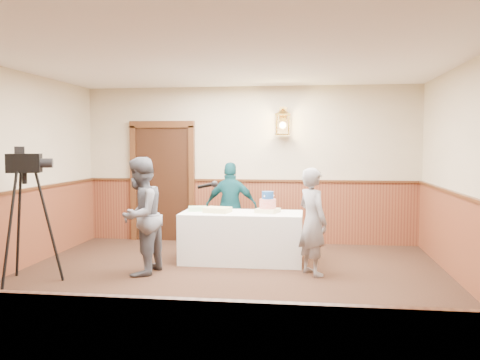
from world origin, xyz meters
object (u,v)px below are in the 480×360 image
Objects in this scene: interviewer at (140,216)px; assistant_p at (231,206)px; tiered_cake at (268,204)px; sheet_cake_yellow at (217,210)px; display_table at (242,237)px; tv_camera_rig at (26,225)px; baker at (313,222)px; sheet_cake_green at (198,209)px.

assistant_p is at bearing 158.86° from interviewer.
tiered_cake is 1.05× the size of sheet_cake_yellow.
tiered_cake is at bearing 129.22° from assistant_p.
tv_camera_rig is (-2.57, -1.50, 0.37)m from display_table.
baker is 1.96m from assistant_p.
baker is 0.99× the size of assistant_p.
tv_camera_rig reaches higher than sheet_cake_yellow.
tv_camera_rig is (-1.30, -0.60, -0.06)m from interviewer.
sheet_cake_yellow is at bearing 141.87° from interviewer.
interviewer is at bearing -144.82° from display_table.
display_table is at bearing -174.81° from tiered_cake.
assistant_p is at bearing 130.49° from tiered_cake.
interviewer is (-1.27, -0.90, 0.42)m from display_table.
assistant_p is at bearing 8.34° from baker.
tiered_cake is at bearing 5.19° from display_table.
interviewer is at bearing -136.91° from sheet_cake_yellow.
assistant_p is (-1.33, 1.44, 0.01)m from baker.
assistant_p is (-0.67, 0.79, -0.14)m from tiered_cake.
tiered_cake is 0.27× the size of baker.
tiered_cake is 3.34m from tv_camera_rig.
sheet_cake_yellow is (-0.75, -0.08, -0.09)m from tiered_cake.
tv_camera_rig is (-2.96, -1.53, -0.13)m from tiered_cake.
display_table is 1.09× the size of tv_camera_rig.
interviewer is at bearing -120.32° from sheet_cake_green.
interviewer is 1.43m from tv_camera_rig.
sheet_cake_yellow is 0.25× the size of baker.
tv_camera_rig is (-2.29, -2.32, 0.01)m from assistant_p.
display_table is 3.00m from tv_camera_rig.
tv_camera_rig is at bearing -152.62° from tiered_cake.
tv_camera_rig is at bearing -149.81° from display_table.
interviewer is 0.97× the size of tv_camera_rig.
display_table is at bearing 107.88° from assistant_p.
interviewer is (-1.66, -0.93, -0.08)m from tiered_cake.
assistant_p is at bearing 84.95° from sheet_cake_yellow.
tv_camera_rig is at bearing -139.77° from sheet_cake_green.
assistant_p reaches higher than display_table.
tiered_cake reaches higher than display_table.
interviewer is 1.98m from assistant_p.
sheet_cake_yellow is at bearing 83.68° from assistant_p.
sheet_cake_green is 0.17× the size of tv_camera_rig.
baker is at bearing -22.38° from sheet_cake_green.
assistant_p is (0.41, 0.73, -0.05)m from sheet_cake_green.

